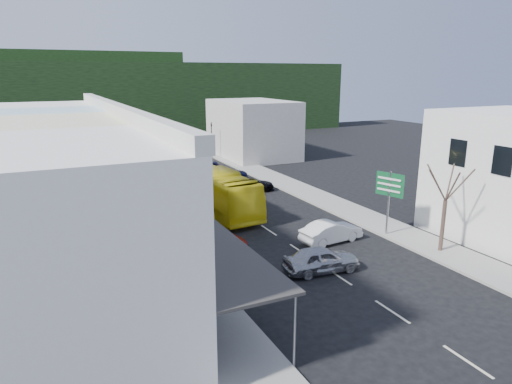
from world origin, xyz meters
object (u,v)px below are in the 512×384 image
at_px(car_red, 209,242).
at_px(direction_sign, 388,204).
at_px(traffic_signal, 212,141).
at_px(pedestrian_left, 169,234).
at_px(bus, 210,190).
at_px(car_white, 331,231).
at_px(car_silver, 321,259).
at_px(street_tree, 445,201).

relative_size(car_red, direction_sign, 1.07).
relative_size(direction_sign, traffic_signal, 0.96).
relative_size(car_red, pedestrian_left, 2.71).
distance_m(bus, car_white, 10.87).
bearing_deg(car_red, pedestrian_left, 59.35).
bearing_deg(car_silver, bus, 12.06).
distance_m(car_silver, direction_sign, 7.60).
distance_m(bus, pedestrian_left, 8.58).
bearing_deg(car_white, car_silver, 132.94).
height_order(car_silver, pedestrian_left, pedestrian_left).
xyz_separation_m(car_red, direction_sign, (11.40, -2.12, 1.45)).
distance_m(car_silver, car_white, 4.58).
relative_size(pedestrian_left, direction_sign, 0.40).
bearing_deg(traffic_signal, car_red, 67.88).
height_order(car_red, pedestrian_left, pedestrian_left).
xyz_separation_m(direction_sign, traffic_signal, (-0.60, 30.99, 0.10)).
bearing_deg(street_tree, car_white, 138.78).
bearing_deg(car_red, bus, -13.58).
xyz_separation_m(car_white, traffic_signal, (3.29, 30.37, 1.55)).
distance_m(bus, car_silver, 13.46).
bearing_deg(street_tree, car_silver, 174.40).
bearing_deg(car_silver, pedestrian_left, 51.12).
height_order(direction_sign, street_tree, street_tree).
xyz_separation_m(car_red, street_tree, (12.34, -5.73, 2.47)).
bearing_deg(direction_sign, street_tree, -94.15).
bearing_deg(car_silver, car_red, 48.33).
bearing_deg(direction_sign, pedestrian_left, 146.12).
relative_size(car_white, direction_sign, 1.02).
distance_m(car_red, street_tree, 13.82).
height_order(car_silver, direction_sign, direction_sign).
xyz_separation_m(bus, traffic_signal, (7.69, 20.47, 0.70)).
bearing_deg(traffic_signal, car_silver, 77.85).
distance_m(pedestrian_left, direction_sign, 13.89).
distance_m(car_silver, car_red, 6.70).
xyz_separation_m(pedestrian_left, direction_sign, (13.36, -3.62, 1.15)).
bearing_deg(bus, car_silver, -89.35).
bearing_deg(direction_sign, car_white, 152.19).
relative_size(direction_sign, street_tree, 0.68).
height_order(bus, car_silver, bus).
bearing_deg(direction_sign, traffic_signal, 72.39).
bearing_deg(car_red, street_tree, -108.19).
height_order(car_silver, car_white, same).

